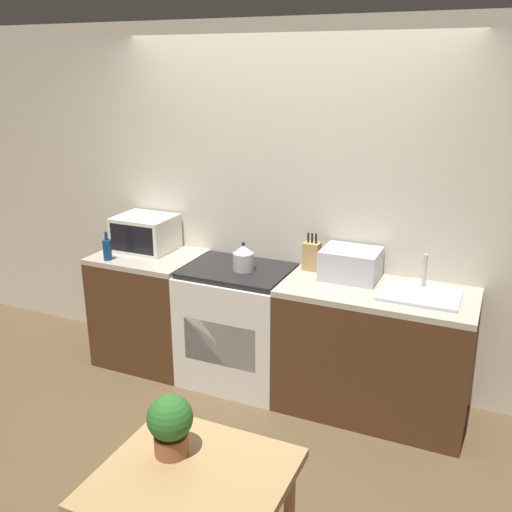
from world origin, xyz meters
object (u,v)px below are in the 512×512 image
Objects in this scene: microwave at (145,233)px; bottle at (107,249)px; stove_range at (238,325)px; dining_table at (193,500)px; kettle at (243,258)px; toaster_oven at (350,264)px.

microwave reaches higher than bottle.
microwave is at bearing 173.27° from stove_range.
microwave reaches higher than stove_range.
bottle is at bearing -166.94° from stove_range.
kettle is at bearing 109.28° from dining_table.
kettle is 0.75m from toaster_oven.
stove_range is 4.12× the size of bottle.
stove_range is 1.04m from microwave.
bottle is at bearing -110.25° from microwave.
toaster_oven is at bearing 11.47° from kettle.
kettle reaches higher than toaster_oven.
stove_range reaches higher than dining_table.
microwave is 0.35m from bottle.
stove_range is 4.28× the size of kettle.
bottle reaches higher than stove_range.
bottle is at bearing -168.51° from kettle.
bottle is (-0.97, -0.23, 0.54)m from stove_range.
toaster_oven is (1.65, 0.03, -0.03)m from microwave.
toaster_oven is (1.77, 0.36, 0.02)m from bottle.
dining_table is (-0.08, -2.02, -0.37)m from toaster_oven.
toaster_oven is 0.51× the size of dining_table.
microwave is at bearing 128.20° from dining_table.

